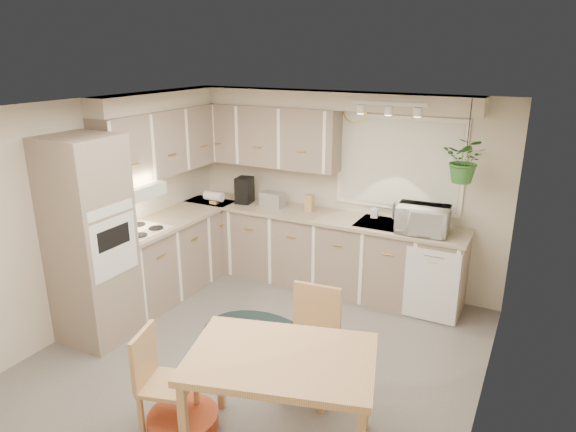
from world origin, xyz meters
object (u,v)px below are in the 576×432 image
at_px(chair_left, 168,382).
at_px(chair_back, 309,346).
at_px(braided_rug, 257,338).
at_px(pet_bed, 183,421).
at_px(microwave, 423,217).
at_px(dining_table, 281,404).

relative_size(chair_left, chair_back, 0.88).
bearing_deg(chair_back, braided_rug, -39.07).
relative_size(chair_back, pet_bed, 1.71).
height_order(chair_back, microwave, microwave).
bearing_deg(dining_table, braided_rug, 127.19).
xyz_separation_m(dining_table, braided_rug, (-0.96, 1.26, -0.41)).
xyz_separation_m(chair_back, microwave, (0.44, 1.96, 0.65)).
bearing_deg(microwave, chair_left, -117.86).
height_order(dining_table, braided_rug, dining_table).
bearing_deg(chair_left, dining_table, 85.31).
distance_m(chair_back, microwave, 2.11).
distance_m(dining_table, pet_bed, 0.89).
bearing_deg(chair_back, chair_left, 42.36).
distance_m(dining_table, chair_left, 0.92).
distance_m(dining_table, braided_rug, 1.63).
bearing_deg(microwave, braided_rug, -137.22).
xyz_separation_m(dining_table, chair_left, (-0.90, -0.18, 0.01)).
bearing_deg(chair_left, braided_rug, 166.31).
xyz_separation_m(pet_bed, microwave, (1.14, 2.80, 1.06)).
xyz_separation_m(dining_table, microwave, (0.34, 2.65, 0.72)).
xyz_separation_m(chair_left, pet_bed, (0.10, 0.03, -0.36)).
bearing_deg(braided_rug, pet_bed, -83.76).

